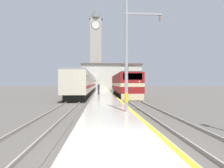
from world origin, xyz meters
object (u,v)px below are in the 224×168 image
at_px(passenger_train, 88,83).
at_px(person_on_platform, 99,89).
at_px(locomotive_train, 124,85).
at_px(catenary_mast, 128,55).
at_px(clock_tower, 96,47).

relative_size(passenger_train, person_on_platform, 27.16).
bearing_deg(passenger_train, locomotive_train, -64.96).
relative_size(passenger_train, catenary_mast, 6.85).
distance_m(locomotive_train, person_on_platform, 4.22).
relative_size(person_on_platform, clock_tower, 0.06).
height_order(person_on_platform, clock_tower, clock_tower).
bearing_deg(locomotive_train, person_on_platform, -171.87).
relative_size(locomotive_train, person_on_platform, 8.69).
bearing_deg(locomotive_train, passenger_train, 115.04).
bearing_deg(catenary_mast, locomotive_train, 83.17).
distance_m(passenger_train, clock_tower, 30.57).
bearing_deg(catenary_mast, passenger_train, 98.55).
bearing_deg(passenger_train, person_on_platform, -79.94).
xyz_separation_m(passenger_train, clock_tower, (1.20, 26.84, 14.57)).
bearing_deg(person_on_platform, locomotive_train, 8.13).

